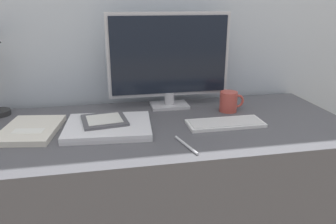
% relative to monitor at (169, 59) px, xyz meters
% --- Properties ---
extents(desk, '(1.43, 0.61, 0.73)m').
position_rel_monitor_xyz_m(desk, '(-0.07, -0.21, -0.58)').
color(desk, '#4C4C51').
rests_on(desk, ground_plane).
extents(monitor, '(0.52, 0.11, 0.40)m').
position_rel_monitor_xyz_m(monitor, '(0.00, 0.00, 0.00)').
color(monitor, '#B7B7BC').
rests_on(monitor, desk).
extents(keyboard, '(0.29, 0.11, 0.01)m').
position_rel_monitor_xyz_m(keyboard, '(0.16, -0.26, -0.20)').
color(keyboard, silver).
rests_on(keyboard, desk).
extents(laptop, '(0.32, 0.27, 0.02)m').
position_rel_monitor_xyz_m(laptop, '(-0.27, -0.23, -0.20)').
color(laptop, silver).
rests_on(laptop, desk).
extents(ereader, '(0.18, 0.17, 0.01)m').
position_rel_monitor_xyz_m(ereader, '(-0.28, -0.20, -0.18)').
color(ereader, '#4C4C51').
rests_on(ereader, laptop).
extents(notebook, '(0.22, 0.28, 0.02)m').
position_rel_monitor_xyz_m(notebook, '(-0.54, -0.20, -0.20)').
color(notebook, silver).
rests_on(notebook, desk).
extents(coffee_mug, '(0.11, 0.07, 0.08)m').
position_rel_monitor_xyz_m(coffee_mug, '(0.23, -0.11, -0.17)').
color(coffee_mug, '#B7473D').
rests_on(coffee_mug, desk).
extents(pen, '(0.05, 0.14, 0.01)m').
position_rel_monitor_xyz_m(pen, '(-0.03, -0.42, -0.21)').
color(pen, silver).
rests_on(pen, desk).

